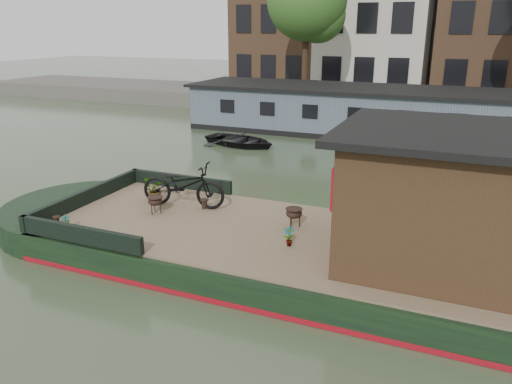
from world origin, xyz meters
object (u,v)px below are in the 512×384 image
at_px(brazier_rear, 155,205).
at_px(cabin, 451,197).
at_px(dinghy, 240,137).
at_px(bicycle, 183,185).
at_px(potted_plant_a, 289,236).
at_px(brazier_front, 294,218).

bearing_deg(brazier_rear, cabin, -0.38).
relative_size(cabin, brazier_rear, 9.99).
distance_m(cabin, dinghy, 12.91).
height_order(cabin, bicycle, cabin).
distance_m(bicycle, potted_plant_a, 3.26).
height_order(brazier_front, brazier_rear, brazier_front).
relative_size(brazier_front, brazier_rear, 1.04).
bearing_deg(potted_plant_a, brazier_rear, 171.56).
distance_m(cabin, bicycle, 5.92).
bearing_deg(cabin, bicycle, 173.22).
relative_size(cabin, bicycle, 1.98).
relative_size(potted_plant_a, brazier_front, 0.95).
height_order(cabin, dinghy, cabin).
bearing_deg(brazier_rear, brazier_front, 8.30).
bearing_deg(brazier_front, potted_plant_a, -77.00).
xyz_separation_m(potted_plant_a, dinghy, (-5.65, 10.09, -0.52)).
relative_size(potted_plant_a, brazier_rear, 0.99).
height_order(brazier_front, dinghy, brazier_front).
bearing_deg(brazier_rear, bicycle, 61.23).
bearing_deg(potted_plant_a, dinghy, 119.24).
height_order(potted_plant_a, brazier_front, brazier_front).
bearing_deg(brazier_front, dinghy, 120.73).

